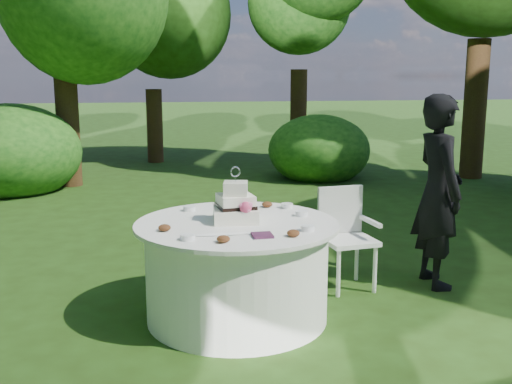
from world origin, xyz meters
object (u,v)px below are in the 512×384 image
Objects in this scene: napkins at (262,235)px; chair at (345,230)px; table at (237,270)px; guest at (438,191)px; cake at (236,207)px.

napkins is 1.40m from chair.
table is at bearing 103.79° from napkins.
table is at bearing -152.92° from chair.
table is 1.74× the size of chair.
guest is at bearing 25.86° from napkins.
napkins is 0.09× the size of table.
guest is at bearing 11.54° from cake.
napkins is 0.16× the size of chair.
guest is 1.10× the size of table.
table is (-1.89, -0.42, -0.47)m from guest.
chair is at bearing 27.08° from table.
cake is (-1.89, -0.38, 0.02)m from guest.
guest is at bearing -8.62° from chair.
napkins is at bearing -76.21° from table.
chair is at bearing 45.77° from napkins.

